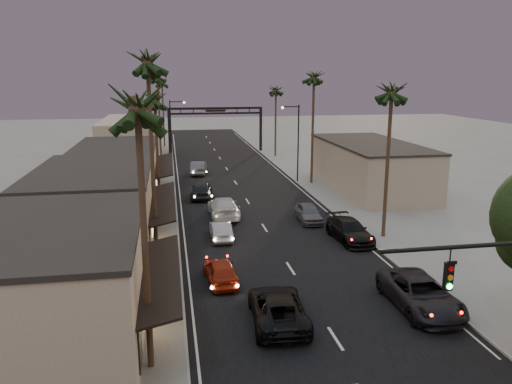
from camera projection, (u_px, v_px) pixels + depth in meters
name	position (u px, v px, depth m)	size (l,w,h in m)	color
ground	(243.00, 194.00, 52.59)	(200.00, 200.00, 0.00)	slate
road	(237.00, 184.00, 57.38)	(14.00, 120.00, 0.02)	black
sidewalk_left	(154.00, 175.00, 62.49)	(5.00, 92.00, 0.12)	slate
sidewalk_right	(301.00, 170.00, 65.67)	(5.00, 92.00, 0.12)	slate
storefront_near	(53.00, 288.00, 22.93)	(8.00, 12.00, 5.50)	tan
storefront_mid	(95.00, 209.00, 36.35)	(8.00, 14.00, 5.50)	gray
storefront_far	(116.00, 172.00, 51.76)	(8.00, 16.00, 5.00)	tan
storefront_dist	(131.00, 139.00, 73.70)	(8.00, 20.00, 6.00)	gray
building_right	(370.00, 167.00, 54.36)	(8.00, 18.00, 5.00)	gray
arch	(215.00, 118.00, 80.09)	(15.20, 0.40, 7.27)	black
streetlight_right	(296.00, 137.00, 57.32)	(2.13, 0.30, 9.00)	black
streetlight_left	(173.00, 128.00, 67.47)	(2.13, 0.30, 9.00)	black
palm_la	(137.00, 98.00, 18.80)	(3.20, 3.20, 13.20)	#38281C
palm_lb	(147.00, 57.00, 30.82)	(3.20, 3.20, 15.20)	#38281C
palm_lc	(155.00, 96.00, 44.92)	(3.20, 3.20, 12.20)	#38281C
palm_ld	(157.00, 74.00, 62.69)	(3.20, 3.20, 14.20)	#38281C
palm_ra	(392.00, 87.00, 36.07)	(3.20, 3.20, 13.20)	#38281C
palm_rb	(314.00, 74.00, 55.02)	(3.20, 3.20, 14.20)	#38281C
palm_rc	(276.00, 87.00, 74.65)	(3.20, 3.20, 12.20)	#38281C
palm_far	(162.00, 80.00, 85.02)	(3.20, 3.20, 13.20)	#38281C
oncoming_red	(221.00, 271.00, 30.14)	(1.74, 4.32, 1.47)	maroon
oncoming_pickup	(278.00, 308.00, 25.25)	(2.66, 5.78, 1.60)	black
oncoming_silver	(221.00, 230.00, 38.21)	(1.45, 4.17, 1.37)	#A6A5AA
oncoming_white	(224.00, 207.00, 44.17)	(2.44, 6.01, 1.74)	silver
oncoming_dgrey	(201.00, 190.00, 50.89)	(2.02, 5.01, 1.71)	black
oncoming_grey_far	(198.00, 168.00, 63.10)	(1.77, 5.09, 1.68)	#505055
curbside_near	(420.00, 294.00, 26.70)	(2.86, 6.20, 1.72)	black
curbside_black	(350.00, 230.00, 37.77)	(2.25, 5.54, 1.61)	black
curbside_grey	(309.00, 213.00, 42.78)	(1.79, 4.46, 1.52)	#56555B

